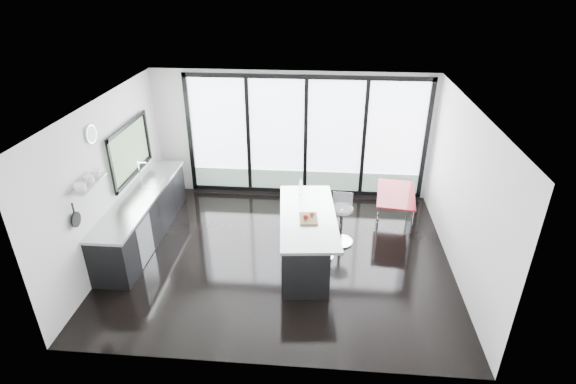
# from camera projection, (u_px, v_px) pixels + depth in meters

# --- Properties ---
(floor) EXTENTS (6.00, 5.00, 0.00)m
(floor) POSITION_uv_depth(u_px,v_px,m) (281.00, 255.00, 8.18)
(floor) COLOR black
(floor) RESTS_ON ground
(ceiling) EXTENTS (6.00, 5.00, 0.00)m
(ceiling) POSITION_uv_depth(u_px,v_px,m) (280.00, 105.00, 6.90)
(ceiling) COLOR white
(ceiling) RESTS_ON wall_back
(wall_back) EXTENTS (6.00, 0.09, 2.80)m
(wall_back) POSITION_uv_depth(u_px,v_px,m) (304.00, 142.00, 9.76)
(wall_back) COLOR silver
(wall_back) RESTS_ON ground
(wall_front) EXTENTS (6.00, 0.00, 2.80)m
(wall_front) POSITION_uv_depth(u_px,v_px,m) (260.00, 280.00, 5.32)
(wall_front) COLOR silver
(wall_front) RESTS_ON ground
(wall_left) EXTENTS (0.26, 5.00, 2.80)m
(wall_left) POSITION_uv_depth(u_px,v_px,m) (115.00, 165.00, 7.93)
(wall_left) COLOR silver
(wall_left) RESTS_ON ground
(wall_right) EXTENTS (0.00, 5.00, 2.80)m
(wall_right) POSITION_uv_depth(u_px,v_px,m) (463.00, 194.00, 7.31)
(wall_right) COLOR silver
(wall_right) RESTS_ON ground
(counter_cabinets) EXTENTS (0.69, 3.24, 1.36)m
(counter_cabinets) POSITION_uv_depth(u_px,v_px,m) (143.00, 216.00, 8.52)
(counter_cabinets) COLOR black
(counter_cabinets) RESTS_ON floor
(island) EXTENTS (1.16, 2.33, 1.19)m
(island) POSITION_uv_depth(u_px,v_px,m) (303.00, 237.00, 7.86)
(island) COLOR black
(island) RESTS_ON floor
(bar_stool_near) EXTENTS (0.52, 0.52, 0.64)m
(bar_stool_near) POSITION_uv_depth(u_px,v_px,m) (323.00, 242.00, 7.99)
(bar_stool_near) COLOR silver
(bar_stool_near) RESTS_ON floor
(bar_stool_far) EXTENTS (0.51, 0.51, 0.76)m
(bar_stool_far) POSITION_uv_depth(u_px,v_px,m) (341.00, 225.00, 8.39)
(bar_stool_far) COLOR silver
(bar_stool_far) RESTS_ON floor
(red_table) EXTENTS (0.88, 1.35, 0.68)m
(red_table) POSITION_uv_depth(u_px,v_px,m) (394.00, 208.00, 9.04)
(red_table) COLOR maroon
(red_table) RESTS_ON floor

